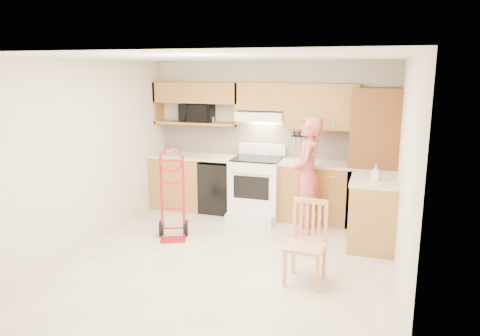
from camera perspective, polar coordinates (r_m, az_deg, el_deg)
The scene contains 28 objects.
floor at distance 5.84m, azimuth -1.50°, elevation -11.72°, with size 4.00×4.50×0.02m, color beige.
ceiling at distance 5.33m, azimuth -1.65°, elevation 13.83°, with size 4.00×4.50×0.02m, color white.
wall_back at distance 7.59m, azimuth 3.98°, elevation 3.83°, with size 4.00×0.02×2.50m, color beige.
wall_front at distance 3.46m, azimuth -13.86°, elevation -6.94°, with size 4.00×0.02×2.50m, color beige.
wall_left at distance 6.38m, azimuth -18.92°, elevation 1.55°, with size 0.02×4.50×2.50m, color beige.
wall_right at distance 5.17m, azimuth 20.00°, elevation -0.94°, with size 0.02×4.50×2.50m, color beige.
backsplash at distance 7.57m, azimuth 3.93°, elevation 3.43°, with size 3.92×0.03×0.55m, color beige.
lower_cab_left at distance 7.96m, azimuth -7.56°, elevation -1.72°, with size 0.90×0.60×0.90m, color #AD7234.
dishwasher at distance 7.69m, azimuth -2.47°, elevation -2.32°, with size 0.60×0.60×0.85m, color black.
lower_cab_right at distance 7.31m, azimuth 9.67°, elevation -3.07°, with size 1.14×0.60×0.90m, color #AD7234.
countertop_left at distance 7.74m, azimuth -5.64°, elevation 1.49°, with size 1.50×0.63×0.04m, color beige.
countertop_right at distance 7.20m, azimuth 9.80°, elevation 0.54°, with size 1.14×0.63×0.04m, color beige.
cab_return_right at distance 6.48m, azimuth 16.35°, elevation -5.40°, with size 0.60×1.00×0.90m, color #AD7234.
countertop_return at distance 6.36m, azimuth 16.60°, elevation -1.37°, with size 0.63×1.00×0.04m, color beige.
pantry_tall at distance 7.12m, azimuth 16.39°, elevation 1.15°, with size 0.70×0.60×2.10m, color brown.
upper_cab_left at distance 7.73m, azimuth -5.41°, elevation 9.41°, with size 1.50×0.33×0.34m, color #AD7234.
upper_shelf_mw at distance 7.78m, azimuth -5.34°, elevation 5.65°, with size 1.50×0.33×0.04m, color #AD7234.
upper_cab_center at distance 7.38m, azimuth 2.82°, elevation 8.99°, with size 0.76×0.33×0.44m, color #AD7234.
upper_cab_right at distance 7.21m, azimuth 10.20°, elevation 7.62°, with size 1.14×0.33×0.70m, color #AD7234.
range_hood at distance 7.34m, azimuth 2.67°, elevation 6.55°, with size 0.76×0.46×0.14m, color white.
knife_strip at distance 7.43m, azimuth 8.01°, elevation 3.48°, with size 0.40×0.05×0.29m, color black, non-canonical shape.
microwave at distance 7.76m, azimuth -5.39°, elevation 6.92°, with size 0.55×0.38×0.31m, color black.
range at distance 7.29m, azimuth 2.00°, elevation -1.88°, with size 0.79×1.04×1.16m, color white, non-canonical shape.
person at distance 6.64m, azimuth 8.43°, elevation -0.94°, with size 0.63×0.41×1.72m, color #CF514F.
hand_truck at distance 6.45m, azimuth -8.50°, elevation -3.82°, with size 0.46×0.42×1.18m, color #A9121C, non-canonical shape.
dining_chair at distance 5.18m, azimuth 8.21°, elevation -9.36°, with size 0.42×0.46×0.94m, color tan, non-canonical shape.
soap_bottle at distance 6.19m, azimuth 16.65°, elevation -0.56°, with size 0.09×0.09×0.21m, color white.
bowl at distance 7.93m, azimuth -8.82°, elevation 2.01°, with size 0.22×0.22×0.05m, color white.
Camera 1 is at (1.73, -5.04, 2.38)m, focal length 33.99 mm.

